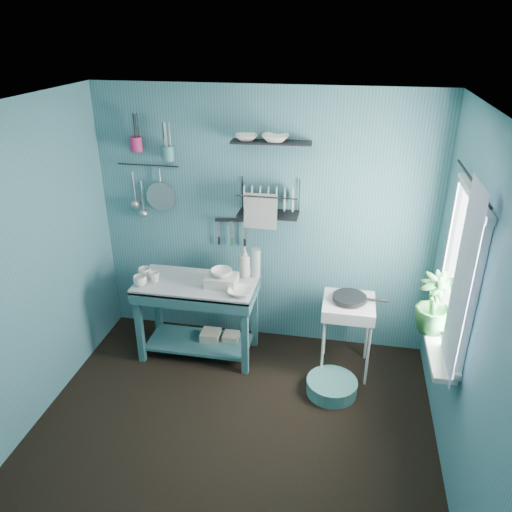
% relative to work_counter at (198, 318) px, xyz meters
% --- Properties ---
extents(floor, '(3.20, 3.20, 0.00)m').
position_rel_work_counter_xyz_m(floor, '(0.55, -1.05, -0.39)').
color(floor, black).
rests_on(floor, ground).
extents(ceiling, '(3.20, 3.20, 0.00)m').
position_rel_work_counter_xyz_m(ceiling, '(0.55, -1.05, 2.11)').
color(ceiling, silver).
rests_on(ceiling, ground).
extents(wall_back, '(3.20, 0.00, 3.20)m').
position_rel_work_counter_xyz_m(wall_back, '(0.55, 0.45, 0.86)').
color(wall_back, '#3B6E79').
rests_on(wall_back, ground).
extents(wall_front, '(3.20, 0.00, 3.20)m').
position_rel_work_counter_xyz_m(wall_front, '(0.55, -2.55, 0.86)').
color(wall_front, '#3B6E79').
rests_on(wall_front, ground).
extents(wall_left, '(0.00, 3.00, 3.00)m').
position_rel_work_counter_xyz_m(wall_left, '(-1.05, -1.05, 0.86)').
color(wall_left, '#3B6E79').
rests_on(wall_left, ground).
extents(wall_right, '(0.00, 3.00, 3.00)m').
position_rel_work_counter_xyz_m(wall_right, '(2.15, -1.05, 0.86)').
color(wall_right, '#3B6E79').
rests_on(wall_right, ground).
extents(work_counter, '(1.11, 0.56, 0.79)m').
position_rel_work_counter_xyz_m(work_counter, '(0.00, 0.00, 0.00)').
color(work_counter, '#2D595F').
rests_on(work_counter, floor).
extents(mug_left, '(0.12, 0.12, 0.10)m').
position_rel_work_counter_xyz_m(mug_left, '(-0.48, -0.16, 0.44)').
color(mug_left, white).
rests_on(mug_left, work_counter).
extents(mug_mid, '(0.14, 0.14, 0.09)m').
position_rel_work_counter_xyz_m(mug_mid, '(-0.38, -0.06, 0.44)').
color(mug_mid, white).
rests_on(mug_mid, work_counter).
extents(mug_right, '(0.17, 0.17, 0.10)m').
position_rel_work_counter_xyz_m(mug_right, '(-0.50, 0.00, 0.44)').
color(mug_right, white).
rests_on(mug_right, work_counter).
extents(wash_tub, '(0.28, 0.22, 0.10)m').
position_rel_work_counter_xyz_m(wash_tub, '(0.25, -0.02, 0.44)').
color(wash_tub, '#BAB6AA').
rests_on(wash_tub, work_counter).
extents(tub_bowl, '(0.19, 0.19, 0.06)m').
position_rel_work_counter_xyz_m(tub_bowl, '(0.25, -0.02, 0.52)').
color(tub_bowl, white).
rests_on(tub_bowl, wash_tub).
extents(soap_bottle, '(0.11, 0.12, 0.30)m').
position_rel_work_counter_xyz_m(soap_bottle, '(0.42, 0.20, 0.54)').
color(soap_bottle, '#BAB6AA').
rests_on(soap_bottle, work_counter).
extents(water_bottle, '(0.09, 0.09, 0.28)m').
position_rel_work_counter_xyz_m(water_bottle, '(0.52, 0.22, 0.53)').
color(water_bottle, '#9DABAF').
rests_on(water_bottle, work_counter).
extents(counter_bowl, '(0.22, 0.22, 0.05)m').
position_rel_work_counter_xyz_m(counter_bowl, '(0.45, -0.15, 0.42)').
color(counter_bowl, white).
rests_on(counter_bowl, work_counter).
extents(hotplate_stand, '(0.49, 0.49, 0.73)m').
position_rel_work_counter_xyz_m(hotplate_stand, '(1.40, 0.01, -0.03)').
color(hotplate_stand, silver).
rests_on(hotplate_stand, floor).
extents(frying_pan, '(0.30, 0.30, 0.03)m').
position_rel_work_counter_xyz_m(frying_pan, '(1.40, 0.01, 0.37)').
color(frying_pan, black).
rests_on(frying_pan, hotplate_stand).
extents(knife_strip, '(0.32, 0.07, 0.03)m').
position_rel_work_counter_xyz_m(knife_strip, '(0.25, 0.42, 0.87)').
color(knife_strip, black).
rests_on(knife_strip, wall_back).
extents(dish_rack, '(0.56, 0.27, 0.32)m').
position_rel_work_counter_xyz_m(dish_rack, '(0.62, 0.32, 1.14)').
color(dish_rack, black).
rests_on(dish_rack, wall_back).
extents(upper_shelf, '(0.71, 0.22, 0.01)m').
position_rel_work_counter_xyz_m(upper_shelf, '(0.63, 0.35, 1.64)').
color(upper_shelf, black).
rests_on(upper_shelf, wall_back).
extents(shelf_bowl_left, '(0.22, 0.22, 0.05)m').
position_rel_work_counter_xyz_m(shelf_bowl_left, '(0.41, 0.35, 1.68)').
color(shelf_bowl_left, white).
rests_on(shelf_bowl_left, upper_shelf).
extents(shelf_bowl_right, '(0.25, 0.25, 0.06)m').
position_rel_work_counter_xyz_m(shelf_bowl_right, '(0.67, 0.35, 1.64)').
color(shelf_bowl_right, white).
rests_on(shelf_bowl_right, upper_shelf).
extents(utensil_cup_magenta, '(0.11, 0.11, 0.13)m').
position_rel_work_counter_xyz_m(utensil_cup_magenta, '(-0.62, 0.37, 1.57)').
color(utensil_cup_magenta, '#B8225D').
rests_on(utensil_cup_magenta, wall_back).
extents(utensil_cup_teal, '(0.11, 0.11, 0.13)m').
position_rel_work_counter_xyz_m(utensil_cup_teal, '(-0.32, 0.37, 1.49)').
color(utensil_cup_teal, teal).
rests_on(utensil_cup_teal, wall_back).
extents(colander, '(0.28, 0.03, 0.28)m').
position_rel_work_counter_xyz_m(colander, '(-0.44, 0.40, 1.06)').
color(colander, '#9B9EA3').
rests_on(colander, wall_back).
extents(ladle_outer, '(0.01, 0.01, 0.30)m').
position_rel_work_counter_xyz_m(ladle_outer, '(-0.71, 0.41, 1.15)').
color(ladle_outer, '#9B9EA3').
rests_on(ladle_outer, wall_back).
extents(ladle_inner, '(0.01, 0.01, 0.30)m').
position_rel_work_counter_xyz_m(ladle_inner, '(-0.63, 0.41, 1.05)').
color(ladle_inner, '#9B9EA3').
rests_on(ladle_inner, wall_back).
extents(hook_rail, '(0.60, 0.01, 0.01)m').
position_rel_work_counter_xyz_m(hook_rail, '(-0.55, 0.42, 1.36)').
color(hook_rail, black).
rests_on(hook_rail, wall_back).
extents(window_glass, '(0.00, 1.10, 1.10)m').
position_rel_work_counter_xyz_m(window_glass, '(2.14, -0.60, 1.01)').
color(window_glass, white).
rests_on(window_glass, wall_right).
extents(windowsill, '(0.16, 0.95, 0.04)m').
position_rel_work_counter_xyz_m(windowsill, '(2.05, -0.60, 0.42)').
color(windowsill, silver).
rests_on(windowsill, wall_right).
extents(curtain, '(0.00, 1.35, 1.35)m').
position_rel_work_counter_xyz_m(curtain, '(2.07, -0.90, 1.06)').
color(curtain, silver).
rests_on(curtain, wall_right).
extents(curtain_rod, '(0.02, 1.05, 0.02)m').
position_rel_work_counter_xyz_m(curtain_rod, '(2.09, -0.60, 1.66)').
color(curtain_rod, black).
rests_on(curtain_rod, wall_right).
extents(potted_plant, '(0.28, 0.28, 0.48)m').
position_rel_work_counter_xyz_m(potted_plant, '(2.01, -0.49, 0.67)').
color(potted_plant, '#255E2A').
rests_on(potted_plant, windowsill).
extents(storage_tin_large, '(0.18, 0.18, 0.22)m').
position_rel_work_counter_xyz_m(storage_tin_large, '(0.10, 0.05, -0.28)').
color(storage_tin_large, gray).
rests_on(storage_tin_large, floor).
extents(storage_tin_small, '(0.15, 0.15, 0.20)m').
position_rel_work_counter_xyz_m(storage_tin_small, '(0.30, 0.08, -0.29)').
color(storage_tin_small, gray).
rests_on(storage_tin_small, floor).
extents(floor_basin, '(0.45, 0.45, 0.13)m').
position_rel_work_counter_xyz_m(floor_basin, '(1.31, -0.36, -0.33)').
color(floor_basin, teal).
rests_on(floor_basin, floor).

